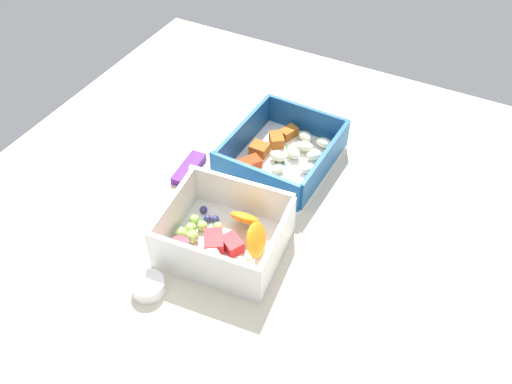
{
  "coord_description": "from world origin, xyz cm",
  "views": [
    {
      "loc": [
        -48.18,
        -25.4,
        57.55
      ],
      "look_at": [
        -0.95,
        -0.82,
        4.0
      ],
      "focal_mm": 37.61,
      "sensor_mm": 36.0,
      "label": 1
    }
  ],
  "objects_px": {
    "paper_cup_liner": "(148,286)",
    "candy_bar": "(188,170)",
    "pasta_container": "(283,155)",
    "fruit_bowl": "(225,236)"
  },
  "relations": [
    {
      "from": "fruit_bowl",
      "to": "paper_cup_liner",
      "type": "xyz_separation_m",
      "value": [
        -0.1,
        0.05,
        -0.01
      ]
    },
    {
      "from": "candy_bar",
      "to": "paper_cup_liner",
      "type": "xyz_separation_m",
      "value": [
        -0.2,
        -0.07,
        0.0
      ]
    },
    {
      "from": "pasta_container",
      "to": "candy_bar",
      "type": "distance_m",
      "value": 0.15
    },
    {
      "from": "pasta_container",
      "to": "candy_bar",
      "type": "xyz_separation_m",
      "value": [
        -0.09,
        0.12,
        -0.01
      ]
    },
    {
      "from": "pasta_container",
      "to": "fruit_bowl",
      "type": "height_order",
      "value": "fruit_bowl"
    },
    {
      "from": "fruit_bowl",
      "to": "paper_cup_liner",
      "type": "height_order",
      "value": "fruit_bowl"
    },
    {
      "from": "paper_cup_liner",
      "to": "candy_bar",
      "type": "bearing_deg",
      "value": 19.79
    },
    {
      "from": "pasta_container",
      "to": "fruit_bowl",
      "type": "xyz_separation_m",
      "value": [
        -0.18,
        -0.0,
        0.0
      ]
    },
    {
      "from": "pasta_container",
      "to": "fruit_bowl",
      "type": "bearing_deg",
      "value": -177.04
    },
    {
      "from": "pasta_container",
      "to": "candy_bar",
      "type": "height_order",
      "value": "pasta_container"
    }
  ]
}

